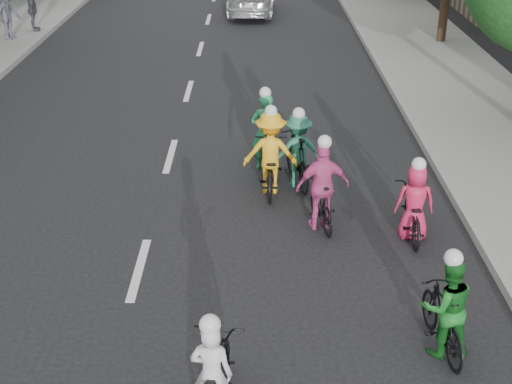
{
  "coord_description": "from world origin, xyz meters",
  "views": [
    {
      "loc": [
        1.98,
        -10.37,
        6.43
      ],
      "look_at": [
        2.0,
        0.96,
        1.0
      ],
      "focal_mm": 50.0,
      "sensor_mm": 36.0,
      "label": 1
    }
  ],
  "objects_px": {
    "cyclist_0": "(265,139)",
    "cyclist_3": "(298,155)",
    "cyclist_4": "(270,160)",
    "spectator_1": "(32,10)",
    "spectator_0": "(8,13)",
    "cyclist_1": "(212,381)",
    "cyclist_5": "(322,193)",
    "cyclist_6": "(445,313)",
    "cyclist_2": "(413,209)"
  },
  "relations": [
    {
      "from": "cyclist_3",
      "to": "cyclist_6",
      "type": "relative_size",
      "value": 1.16
    },
    {
      "from": "cyclist_0",
      "to": "cyclist_3",
      "type": "relative_size",
      "value": 0.98
    },
    {
      "from": "cyclist_6",
      "to": "spectator_0",
      "type": "bearing_deg",
      "value": -63.8
    },
    {
      "from": "cyclist_3",
      "to": "cyclist_5",
      "type": "relative_size",
      "value": 1.04
    },
    {
      "from": "cyclist_3",
      "to": "cyclist_6",
      "type": "distance_m",
      "value": 5.89
    },
    {
      "from": "cyclist_6",
      "to": "spectator_1",
      "type": "bearing_deg",
      "value": -66.75
    },
    {
      "from": "cyclist_3",
      "to": "cyclist_5",
      "type": "xyz_separation_m",
      "value": [
        0.36,
        -1.91,
        0.01
      ]
    },
    {
      "from": "cyclist_1",
      "to": "cyclist_6",
      "type": "bearing_deg",
      "value": -149.12
    },
    {
      "from": "cyclist_0",
      "to": "cyclist_3",
      "type": "bearing_deg",
      "value": 118.41
    },
    {
      "from": "spectator_1",
      "to": "cyclist_1",
      "type": "bearing_deg",
      "value": -172.23
    },
    {
      "from": "cyclist_4",
      "to": "cyclist_6",
      "type": "xyz_separation_m",
      "value": [
        2.33,
        -5.31,
        -0.06
      ]
    },
    {
      "from": "cyclist_1",
      "to": "cyclist_5",
      "type": "relative_size",
      "value": 1.05
    },
    {
      "from": "cyclist_1",
      "to": "cyclist_4",
      "type": "distance_m",
      "value": 6.68
    },
    {
      "from": "cyclist_6",
      "to": "spectator_0",
      "type": "relative_size",
      "value": 0.89
    },
    {
      "from": "spectator_0",
      "to": "cyclist_1",
      "type": "bearing_deg",
      "value": -136.5
    },
    {
      "from": "cyclist_5",
      "to": "spectator_0",
      "type": "distance_m",
      "value": 17.65
    },
    {
      "from": "cyclist_1",
      "to": "cyclist_5",
      "type": "xyz_separation_m",
      "value": [
        1.77,
        5.03,
        0.15
      ]
    },
    {
      "from": "cyclist_1",
      "to": "cyclist_5",
      "type": "height_order",
      "value": "cyclist_5"
    },
    {
      "from": "cyclist_1",
      "to": "cyclist_0",
      "type": "bearing_deg",
      "value": -87.02
    },
    {
      "from": "cyclist_3",
      "to": "spectator_1",
      "type": "relative_size",
      "value": 1.2
    },
    {
      "from": "cyclist_0",
      "to": "cyclist_1",
      "type": "height_order",
      "value": "cyclist_0"
    },
    {
      "from": "cyclist_5",
      "to": "spectator_1",
      "type": "height_order",
      "value": "cyclist_5"
    },
    {
      "from": "cyclist_5",
      "to": "cyclist_2",
      "type": "bearing_deg",
      "value": 156.84
    },
    {
      "from": "cyclist_0",
      "to": "cyclist_3",
      "type": "xyz_separation_m",
      "value": [
        0.67,
        -0.91,
        0.01
      ]
    },
    {
      "from": "cyclist_1",
      "to": "cyclist_4",
      "type": "xyz_separation_m",
      "value": [
        0.84,
        6.62,
        0.15
      ]
    },
    {
      "from": "cyclist_2",
      "to": "cyclist_4",
      "type": "bearing_deg",
      "value": -33.7
    },
    {
      "from": "spectator_0",
      "to": "cyclist_6",
      "type": "bearing_deg",
      "value": -127.32
    },
    {
      "from": "cyclist_6",
      "to": "cyclist_4",
      "type": "bearing_deg",
      "value": -73.03
    },
    {
      "from": "cyclist_0",
      "to": "cyclist_2",
      "type": "bearing_deg",
      "value": 121.8
    },
    {
      "from": "cyclist_4",
      "to": "cyclist_3",
      "type": "bearing_deg",
      "value": -149.16
    },
    {
      "from": "cyclist_3",
      "to": "spectator_1",
      "type": "distance_m",
      "value": 16.68
    },
    {
      "from": "cyclist_5",
      "to": "cyclist_3",
      "type": "bearing_deg",
      "value": -90.03
    },
    {
      "from": "cyclist_5",
      "to": "cyclist_6",
      "type": "distance_m",
      "value": 3.97
    },
    {
      "from": "cyclist_0",
      "to": "cyclist_4",
      "type": "xyz_separation_m",
      "value": [
        0.1,
        -1.22,
        0.03
      ]
    },
    {
      "from": "cyclist_4",
      "to": "cyclist_6",
      "type": "relative_size",
      "value": 1.15
    },
    {
      "from": "cyclist_4",
      "to": "spectator_1",
      "type": "bearing_deg",
      "value": -55.44
    },
    {
      "from": "spectator_0",
      "to": "spectator_1",
      "type": "bearing_deg",
      "value": -1.24
    },
    {
      "from": "spectator_1",
      "to": "cyclist_5",
      "type": "bearing_deg",
      "value": -161.41
    },
    {
      "from": "cyclist_0",
      "to": "cyclist_1",
      "type": "xyz_separation_m",
      "value": [
        -0.74,
        -7.85,
        -0.12
      ]
    },
    {
      "from": "cyclist_0",
      "to": "spectator_0",
      "type": "distance_m",
      "value": 14.79
    },
    {
      "from": "cyclist_1",
      "to": "cyclist_3",
      "type": "xyz_separation_m",
      "value": [
        1.42,
        6.94,
        0.13
      ]
    },
    {
      "from": "cyclist_0",
      "to": "cyclist_2",
      "type": "relative_size",
      "value": 1.08
    },
    {
      "from": "spectator_1",
      "to": "cyclist_2",
      "type": "bearing_deg",
      "value": -157.92
    },
    {
      "from": "cyclist_0",
      "to": "spectator_0",
      "type": "bearing_deg",
      "value": -59.36
    },
    {
      "from": "cyclist_3",
      "to": "cyclist_4",
      "type": "distance_m",
      "value": 0.66
    },
    {
      "from": "cyclist_5",
      "to": "cyclist_6",
      "type": "height_order",
      "value": "cyclist_5"
    },
    {
      "from": "cyclist_0",
      "to": "cyclist_5",
      "type": "xyz_separation_m",
      "value": [
        1.03,
        -2.82,
        0.03
      ]
    },
    {
      "from": "cyclist_0",
      "to": "cyclist_6",
      "type": "relative_size",
      "value": 1.14
    },
    {
      "from": "spectator_0",
      "to": "spectator_1",
      "type": "xyz_separation_m",
      "value": [
        0.51,
        1.33,
        -0.13
      ]
    },
    {
      "from": "cyclist_1",
      "to": "cyclist_3",
      "type": "relative_size",
      "value": 1.01
    }
  ]
}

